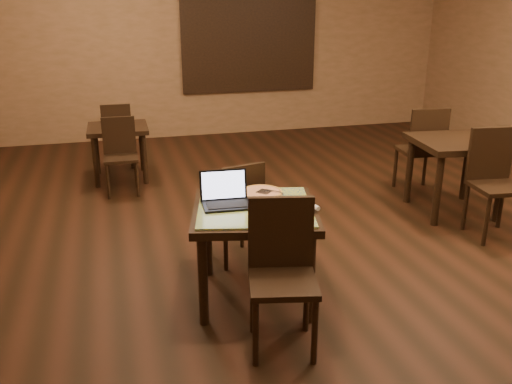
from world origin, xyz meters
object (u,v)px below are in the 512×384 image
object	(u,v)px
pizza_pan	(261,194)
other_table_a_chair_far	(423,146)
other_table_a	(456,152)
other_table_b	(118,135)
chair_main_far	(238,207)
laptop	(225,196)
other_table_a_chair_near	(494,176)
tiled_table	(255,219)
chair_main_near	(282,265)
other_table_b_chair_far	(117,132)
other_table_b_chair_near	(120,151)

from	to	relation	value
pizza_pan	other_table_a_chair_far	world-z (taller)	other_table_a_chair_far
other_table_a	other_table_b	xyz separation A→B (m)	(-3.48, 2.19, -0.10)
chair_main_far	other_table_b	bearing A→B (deg)	-85.92
laptop	other_table_a_chair_near	bearing A→B (deg)	13.51
pizza_pan	other_table_b	distance (m)	3.33
chair_main_far	other_table_b	size ratio (longest dim) A/B	1.22
pizza_pan	tiled_table	bearing A→B (deg)	-116.57
other_table_a_chair_near	other_table_a_chair_far	xyz separation A→B (m)	(-0.02, 1.23, 0.00)
chair_main_near	other_table_a_chair_far	world-z (taller)	other_table_a_chair_far
other_table_a	other_table_a_chair_near	world-z (taller)	other_table_a_chair_near
tiled_table	laptop	distance (m)	0.28
chair_main_far	other_table_a_chair_near	size ratio (longest dim) A/B	0.88
tiled_table	other_table_a	size ratio (longest dim) A/B	1.14
pizza_pan	laptop	bearing A→B (deg)	-157.50
chair_main_near	chair_main_far	bearing A→B (deg)	102.43
laptop	other_table_b_chair_far	size ratio (longest dim) A/B	0.41
pizza_pan	other_table_b_chair_near	xyz separation A→B (m)	(-1.02, 2.63, -0.25)
tiled_table	other_table_b	xyz separation A→B (m)	(-0.90, 3.40, -0.08)
laptop	other_table_a_chair_near	xyz separation A→B (m)	(2.79, 0.48, -0.23)
chair_main_near	chair_main_far	xyz separation A→B (m)	(0.00, 1.23, -0.05)
other_table_a	other_table_b	world-z (taller)	other_table_a
other_table_b_chair_far	chair_main_near	bearing A→B (deg)	102.25
pizza_pan	other_table_a_chair_near	world-z (taller)	other_table_a_chair_near
other_table_a_chair_near	other_table_b_chair_far	size ratio (longest dim) A/B	1.17
chair_main_far	other_table_a_chair_near	distance (m)	2.57
chair_main_near	pizza_pan	distance (m)	0.88
chair_main_near	other_table_b_chair_near	size ratio (longest dim) A/B	1.11
pizza_pan	other_table_a	bearing A→B (deg)	21.50
other_table_b	other_table_b_chair_far	xyz separation A→B (m)	(-0.00, 0.53, -0.07)
other_table_a	other_table_a_chair_near	distance (m)	0.62
tiled_table	other_table_a_chair_near	xyz separation A→B (m)	(2.59, 0.59, -0.06)
other_table_a	chair_main_near	bearing A→B (deg)	-137.94
tiled_table	chair_main_near	xyz separation A→B (m)	(0.02, -0.61, -0.09)
tiled_table	other_table_b_chair_near	distance (m)	3.01
laptop	other_table_a	size ratio (longest dim) A/B	0.39
other_table_a	other_table_a_chair_far	distance (m)	0.62
chair_main_far	other_table_b	distance (m)	2.93
chair_main_far	chair_main_near	bearing A→B (deg)	75.67
other_table_a_chair_far	other_table_b	bearing A→B (deg)	-17.75
other_table_a_chair_far	other_table_b_chair_far	size ratio (longest dim) A/B	1.17
other_table_b	other_table_b_chair_near	world-z (taller)	other_table_b_chair_near
other_table_a	other_table_a_chair_far	world-z (taller)	other_table_a_chair_far
chair_main_near	laptop	bearing A→B (deg)	119.38
laptop	other_table_a_chair_near	world-z (taller)	other_table_a_chair_near
chair_main_near	other_table_b_chair_near	bearing A→B (deg)	117.26
other_table_a	other_table_a_chair_far	size ratio (longest dim) A/B	0.91
other_table_a	other_table_b_chair_near	distance (m)	3.86
other_table_b_chair_far	tiled_table	bearing A→B (deg)	103.72
laptop	other_table_b	xyz separation A→B (m)	(-0.70, 3.29, -0.24)
chair_main_near	other_table_b	world-z (taller)	chair_main_near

